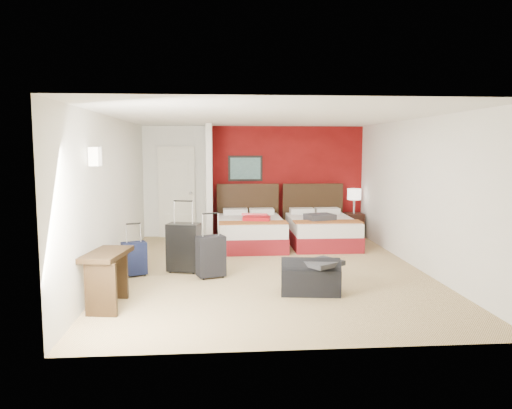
{
  "coord_description": "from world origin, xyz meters",
  "views": [
    {
      "loc": [
        -0.82,
        -7.89,
        2.01
      ],
      "look_at": [
        -0.14,
        0.8,
        1.0
      ],
      "focal_mm": 34.34,
      "sensor_mm": 36.0,
      "label": 1
    }
  ],
  "objects": [
    {
      "name": "red_accent_panel",
      "position": [
        0.75,
        3.23,
        1.25
      ],
      "size": [
        3.5,
        0.04,
        2.5
      ],
      "primitive_type": "cube",
      "color": "maroon",
      "rests_on": "ground"
    },
    {
      "name": "desk",
      "position": [
        -2.23,
        -1.73,
        0.36
      ],
      "size": [
        0.56,
        0.91,
        0.71
      ],
      "primitive_type": "cube",
      "rotation": [
        0.0,
        0.0,
        -0.16
      ],
      "color": "black",
      "rests_on": "ground"
    },
    {
      "name": "suitcase_navy",
      "position": [
        -2.15,
        -0.23,
        0.25
      ],
      "size": [
        0.43,
        0.35,
        0.51
      ],
      "primitive_type": "cube",
      "rotation": [
        0.0,
        0.0,
        0.39
      ],
      "color": "black",
      "rests_on": "ground"
    },
    {
      "name": "red_suitcase_open",
      "position": [
        -0.06,
        1.88,
        0.61
      ],
      "size": [
        0.66,
        0.82,
        0.09
      ],
      "primitive_type": "cube",
      "rotation": [
        0.0,
        0.0,
        -0.19
      ],
      "color": "#B60F18",
      "rests_on": "bed_left"
    },
    {
      "name": "table_lamp",
      "position": [
        2.24,
        2.87,
        0.82
      ],
      "size": [
        0.39,
        0.39,
        0.55
      ],
      "primitive_type": "cylinder",
      "rotation": [
        0.0,
        0.0,
        -0.31
      ],
      "color": "white",
      "rests_on": "nightstand"
    },
    {
      "name": "jacket_bundle",
      "position": [
        1.22,
        1.72,
        0.62
      ],
      "size": [
        0.63,
        0.56,
        0.13
      ],
      "primitive_type": "cube",
      "rotation": [
        0.0,
        0.0,
        0.29
      ],
      "color": "#3C3C41",
      "rests_on": "bed_right"
    },
    {
      "name": "bed_right",
      "position": [
        1.32,
        2.02,
        0.28
      ],
      "size": [
        1.32,
        1.88,
        0.56
      ],
      "primitive_type": "cube",
      "rotation": [
        0.0,
        0.0,
        -0.01
      ],
      "color": "white",
      "rests_on": "ground"
    },
    {
      "name": "jacket_draped",
      "position": [
        0.59,
        -1.41,
        0.44
      ],
      "size": [
        0.64,
        0.62,
        0.07
      ],
      "primitive_type": "cube",
      "rotation": [
        0.0,
        0.0,
        0.6
      ],
      "color": "#313236",
      "rests_on": "duffel_bag"
    },
    {
      "name": "duffel_bag",
      "position": [
        0.44,
        -1.36,
        0.2
      ],
      "size": [
        0.86,
        0.53,
        0.41
      ],
      "primitive_type": "cube",
      "rotation": [
        0.0,
        0.0,
        -0.13
      ],
      "color": "black",
      "rests_on": "ground"
    },
    {
      "name": "entry_door",
      "position": [
        -1.75,
        3.2,
        1.02
      ],
      "size": [
        0.82,
        0.06,
        2.05
      ],
      "primitive_type": "cube",
      "color": "silver",
      "rests_on": "ground"
    },
    {
      "name": "partition_wall",
      "position": [
        -1.0,
        2.61,
        1.25
      ],
      "size": [
        0.12,
        1.2,
        2.5
      ],
      "primitive_type": "cube",
      "color": "silver",
      "rests_on": "ground"
    },
    {
      "name": "room_walls",
      "position": [
        -1.4,
        1.42,
        1.26
      ],
      "size": [
        5.02,
        6.52,
        2.5
      ],
      "color": "white",
      "rests_on": "ground"
    },
    {
      "name": "suitcase_black",
      "position": [
        -1.38,
        -0.03,
        0.38
      ],
      "size": [
        0.58,
        0.44,
        0.77
      ],
      "primitive_type": "cube",
      "rotation": [
        0.0,
        0.0,
        -0.25
      ],
      "color": "black",
      "rests_on": "ground"
    },
    {
      "name": "bed_left",
      "position": [
        -0.16,
        1.98,
        0.28
      ],
      "size": [
        1.33,
        1.89,
        0.57
      ],
      "primitive_type": "cube",
      "rotation": [
        0.0,
        0.0,
        0.01
      ],
      "color": "silver",
      "rests_on": "ground"
    },
    {
      "name": "ground",
      "position": [
        0.0,
        0.0,
        0.0
      ],
      "size": [
        6.5,
        6.5,
        0.0
      ],
      "primitive_type": "plane",
      "color": "#CEB47F",
      "rests_on": "ground"
    },
    {
      "name": "nightstand",
      "position": [
        2.24,
        2.87,
        0.27
      ],
      "size": [
        0.39,
        0.39,
        0.54
      ],
      "primitive_type": "cube",
      "rotation": [
        0.0,
        0.0,
        0.0
      ],
      "color": "black",
      "rests_on": "ground"
    },
    {
      "name": "suitcase_charcoal",
      "position": [
        -0.94,
        -0.41,
        0.31
      ],
      "size": [
        0.48,
        0.39,
        0.62
      ],
      "primitive_type": "cube",
      "rotation": [
        0.0,
        0.0,
        0.33
      ],
      "color": "black",
      "rests_on": "ground"
    }
  ]
}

